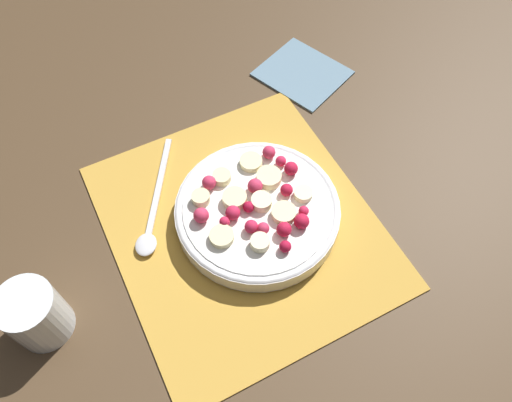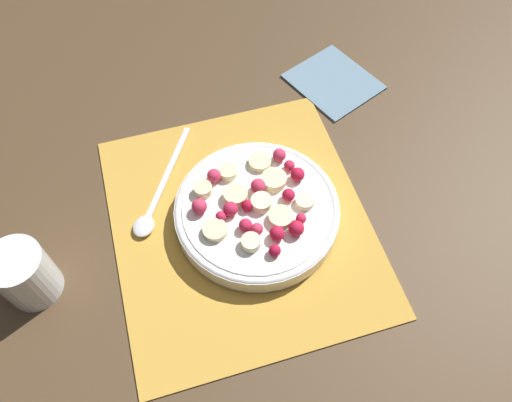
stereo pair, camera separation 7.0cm
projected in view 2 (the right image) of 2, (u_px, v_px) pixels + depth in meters
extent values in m
plane|color=#4C3823|center=(240.00, 223.00, 0.73)|extent=(3.00, 3.00, 0.00)
cube|color=gold|center=(240.00, 222.00, 0.73)|extent=(0.41, 0.37, 0.01)
cylinder|color=white|center=(256.00, 210.00, 0.72)|extent=(0.24, 0.24, 0.03)
torus|color=white|center=(256.00, 206.00, 0.71)|extent=(0.24, 0.24, 0.01)
cylinder|color=white|center=(256.00, 204.00, 0.71)|extent=(0.21, 0.21, 0.00)
cylinder|color=beige|center=(234.00, 196.00, 0.71)|extent=(0.04, 0.04, 0.01)
cylinder|color=#F4EAB7|center=(262.00, 205.00, 0.70)|extent=(0.03, 0.03, 0.01)
cylinder|color=beige|center=(281.00, 217.00, 0.69)|extent=(0.05, 0.05, 0.01)
cylinder|color=beige|center=(203.00, 189.00, 0.71)|extent=(0.04, 0.04, 0.01)
cylinder|color=beige|center=(274.00, 180.00, 0.72)|extent=(0.05, 0.05, 0.01)
cylinder|color=beige|center=(260.00, 162.00, 0.74)|extent=(0.05, 0.05, 0.01)
cylinder|color=#F4EAB7|center=(305.00, 201.00, 0.71)|extent=(0.04, 0.04, 0.01)
cylinder|color=beige|center=(229.00, 172.00, 0.73)|extent=(0.04, 0.04, 0.01)
cylinder|color=#F4EAB7|center=(252.00, 242.00, 0.67)|extent=(0.04, 0.04, 0.01)
cylinder|color=beige|center=(215.00, 230.00, 0.68)|extent=(0.05, 0.05, 0.01)
sphere|color=#DB3356|center=(257.00, 229.00, 0.68)|extent=(0.02, 0.02, 0.02)
sphere|color=#DB3356|center=(258.00, 186.00, 0.71)|extent=(0.02, 0.02, 0.02)
sphere|color=#DB3356|center=(199.00, 206.00, 0.69)|extent=(0.02, 0.02, 0.02)
sphere|color=#DB3356|center=(214.00, 176.00, 0.72)|extent=(0.02, 0.02, 0.02)
sphere|color=#B21433|center=(275.00, 251.00, 0.66)|extent=(0.02, 0.02, 0.02)
sphere|color=#D12347|center=(301.00, 218.00, 0.69)|extent=(0.01, 0.01, 0.01)
sphere|color=#D12347|center=(221.00, 216.00, 0.69)|extent=(0.01, 0.01, 0.01)
sphere|color=#B21433|center=(248.00, 207.00, 0.70)|extent=(0.02, 0.02, 0.02)
sphere|color=#D12347|center=(245.00, 225.00, 0.68)|extent=(0.02, 0.02, 0.02)
sphere|color=red|center=(298.00, 174.00, 0.72)|extent=(0.02, 0.02, 0.02)
sphere|color=red|center=(288.00, 194.00, 0.71)|extent=(0.02, 0.02, 0.02)
sphere|color=#DB3356|center=(279.00, 155.00, 0.74)|extent=(0.02, 0.02, 0.02)
sphere|color=#D12347|center=(231.00, 211.00, 0.69)|extent=(0.02, 0.02, 0.02)
sphere|color=red|center=(277.00, 233.00, 0.67)|extent=(0.02, 0.02, 0.02)
sphere|color=#D12347|center=(289.00, 166.00, 0.74)|extent=(0.02, 0.02, 0.02)
sphere|color=red|center=(296.00, 228.00, 0.68)|extent=(0.02, 0.02, 0.02)
cube|color=silver|center=(169.00, 170.00, 0.78)|extent=(0.15, 0.10, 0.00)
ellipsoid|color=silver|center=(144.00, 226.00, 0.72)|extent=(0.05, 0.04, 0.01)
cylinder|color=white|center=(25.00, 274.00, 0.64)|extent=(0.07, 0.07, 0.09)
cube|color=slate|center=(334.00, 81.00, 0.89)|extent=(0.18, 0.17, 0.01)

